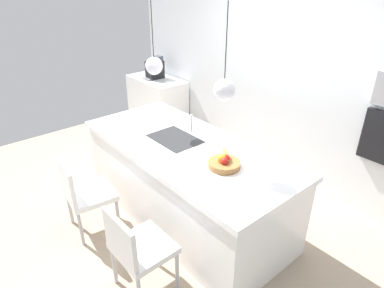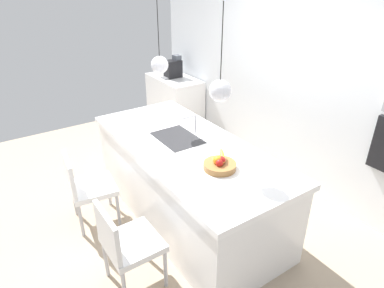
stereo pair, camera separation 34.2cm
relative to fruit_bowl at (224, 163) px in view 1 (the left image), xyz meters
The scene contains 12 objects.
floor 1.13m from the fruit_bowl, behind, with size 6.60×6.60×0.00m, color tan.
back_wall 1.79m from the fruit_bowl, 109.07° to the left, with size 6.00×0.10×2.60m, color white.
kitchen_island 0.77m from the fruit_bowl, behind, with size 2.52×1.11×0.93m.
sink_basin 0.77m from the fruit_bowl, behind, with size 0.56×0.40×0.02m, color #2D2D30.
faucet 0.80m from the fruit_bowl, 163.76° to the left, with size 0.02×0.17×0.22m.
fruit_bowl is the anchor object (origin of this frame).
side_counter 3.29m from the fruit_bowl, 156.55° to the left, with size 1.10×0.60×0.87m, color white.
coffee_machine 3.27m from the fruit_bowl, 156.70° to the left, with size 0.20×0.35×0.38m.
chair_near 1.53m from the fruit_bowl, 138.64° to the right, with size 0.52×0.51×0.86m.
chair_middle 1.07m from the fruit_bowl, 92.63° to the right, with size 0.48×0.46×0.87m.
pendant_light_left 1.29m from the fruit_bowl, behind, with size 0.19×0.19×0.79m.
pendant_light_right 0.69m from the fruit_bowl, 169.30° to the left, with size 0.19×0.19×0.79m.
Camera 1 is at (2.42, -1.96, 2.55)m, focal length 31.33 mm.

